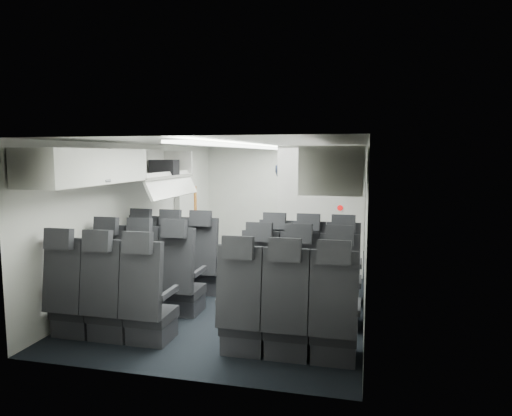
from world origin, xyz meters
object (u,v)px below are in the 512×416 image
at_px(seat_row_front, 241,268).
at_px(flight_attendant, 287,213).
at_px(carry_on_bag, 164,167).
at_px(galley_unit, 328,206).
at_px(seat_row_mid, 221,286).
at_px(seat_row_rear, 194,310).
at_px(boarding_door, 187,209).

xyz_separation_m(seat_row_front, flight_attendant, (0.29, 2.16, 0.52)).
distance_m(seat_row_front, carry_on_bag, 2.02).
distance_m(galley_unit, flight_attendant, 1.28).
bearing_deg(seat_row_mid, seat_row_rear, -90.00).
xyz_separation_m(seat_row_front, seat_row_rear, (0.00, -1.80, 0.00)).
bearing_deg(carry_on_bag, boarding_door, 97.17).
bearing_deg(flight_attendant, carry_on_bag, 140.96).
height_order(galley_unit, flight_attendant, galley_unit).
distance_m(seat_row_front, galley_unit, 3.43).
relative_size(flight_attendant, carry_on_bag, 4.65).
bearing_deg(boarding_door, seat_row_mid, -61.23).
bearing_deg(seat_row_mid, galley_unit, 77.12).
relative_size(galley_unit, carry_on_bag, 4.78).
bearing_deg(flight_attendant, seat_row_rear, -177.84).
xyz_separation_m(galley_unit, flight_attendant, (-0.66, -1.10, -0.03)).
relative_size(boarding_door, carry_on_bag, 4.68).
xyz_separation_m(seat_row_mid, flight_attendant, (0.29, 3.06, 0.52)).
distance_m(seat_row_mid, galley_unit, 4.30).
height_order(seat_row_front, flight_attendant, flight_attendant).
bearing_deg(boarding_door, seat_row_front, -51.84).
height_order(boarding_door, flight_attendant, boarding_door).
relative_size(seat_row_mid, flight_attendant, 1.80).
bearing_deg(seat_row_mid, flight_attendant, 84.57).
bearing_deg(seat_row_rear, carry_on_bag, 120.51).
height_order(seat_row_front, galley_unit, galley_unit).
height_order(seat_row_front, seat_row_rear, same).
distance_m(seat_row_mid, seat_row_rear, 0.90).
relative_size(seat_row_rear, carry_on_bag, 8.38).
bearing_deg(galley_unit, seat_row_front, -106.28).
xyz_separation_m(flight_attendant, carry_on_bag, (-1.66, -1.64, 0.87)).
distance_m(boarding_door, carry_on_bag, 1.80).
height_order(seat_row_front, seat_row_mid, same).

